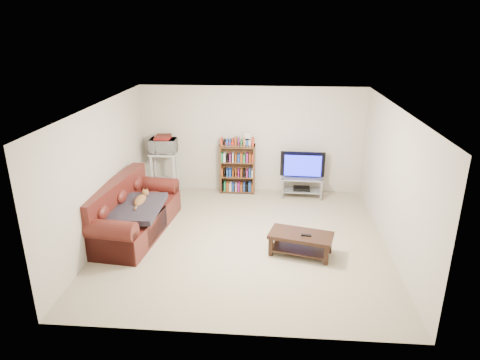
# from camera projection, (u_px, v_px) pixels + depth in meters

# --- Properties ---
(floor) EXTENTS (5.00, 5.00, 0.00)m
(floor) POSITION_uv_depth(u_px,v_px,m) (244.00, 240.00, 7.71)
(floor) COLOR #C5B592
(floor) RESTS_ON ground
(ceiling) EXTENTS (5.00, 5.00, 0.00)m
(ceiling) POSITION_uv_depth(u_px,v_px,m) (244.00, 107.00, 6.88)
(ceiling) COLOR white
(ceiling) RESTS_ON ground
(wall_back) EXTENTS (5.00, 0.00, 5.00)m
(wall_back) POSITION_uv_depth(u_px,v_px,m) (252.00, 140.00, 9.64)
(wall_back) COLOR silver
(wall_back) RESTS_ON ground
(wall_front) EXTENTS (5.00, 0.00, 5.00)m
(wall_front) POSITION_uv_depth(u_px,v_px,m) (229.00, 250.00, 4.96)
(wall_front) COLOR silver
(wall_front) RESTS_ON ground
(wall_left) EXTENTS (0.00, 5.00, 5.00)m
(wall_left) POSITION_uv_depth(u_px,v_px,m) (102.00, 173.00, 7.48)
(wall_left) COLOR silver
(wall_left) RESTS_ON ground
(wall_right) EXTENTS (0.00, 5.00, 5.00)m
(wall_right) POSITION_uv_depth(u_px,v_px,m) (394.00, 181.00, 7.11)
(wall_right) COLOR silver
(wall_right) RESTS_ON ground
(sofa) EXTENTS (1.23, 2.39, 0.98)m
(sofa) POSITION_uv_depth(u_px,v_px,m) (130.00, 215.00, 7.89)
(sofa) COLOR #521A15
(sofa) RESTS_ON floor
(blanket) EXTENTS (0.92, 1.17, 0.19)m
(blanket) POSITION_uv_depth(u_px,v_px,m) (136.00, 208.00, 7.63)
(blanket) COLOR #2B252F
(blanket) RESTS_ON sofa
(cat) EXTENTS (0.32, 0.65, 0.19)m
(cat) POSITION_uv_depth(u_px,v_px,m) (140.00, 201.00, 7.80)
(cat) COLOR brown
(cat) RESTS_ON sofa
(coffee_table) EXTENTS (1.14, 0.76, 0.38)m
(coffee_table) POSITION_uv_depth(u_px,v_px,m) (301.00, 240.00, 7.15)
(coffee_table) COLOR black
(coffee_table) RESTS_ON floor
(remote) EXTENTS (0.17, 0.06, 0.02)m
(remote) POSITION_uv_depth(u_px,v_px,m) (306.00, 235.00, 7.03)
(remote) COLOR black
(remote) RESTS_ON coffee_table
(tv_stand) EXTENTS (0.92, 0.44, 0.45)m
(tv_stand) POSITION_uv_depth(u_px,v_px,m) (302.00, 184.00, 9.53)
(tv_stand) COLOR #999EA3
(tv_stand) RESTS_ON floor
(television) EXTENTS (0.98, 0.17, 0.56)m
(television) POSITION_uv_depth(u_px,v_px,m) (303.00, 165.00, 9.39)
(television) COLOR black
(television) RESTS_ON tv_stand
(dvd_player) EXTENTS (0.37, 0.27, 0.06)m
(dvd_player) POSITION_uv_depth(u_px,v_px,m) (301.00, 189.00, 9.58)
(dvd_player) COLOR black
(dvd_player) RESTS_ON tv_stand
(bookshelf) EXTENTS (0.79, 0.25, 1.15)m
(bookshelf) POSITION_uv_depth(u_px,v_px,m) (237.00, 168.00, 9.67)
(bookshelf) COLOR #4E301B
(bookshelf) RESTS_ON floor
(shelf_clutter) EXTENTS (0.58, 0.18, 0.28)m
(shelf_clutter) POSITION_uv_depth(u_px,v_px,m) (242.00, 140.00, 9.45)
(shelf_clutter) COLOR silver
(shelf_clutter) RESTS_ON bookshelf
(microwave_stand) EXTENTS (0.60, 0.44, 0.94)m
(microwave_stand) POSITION_uv_depth(u_px,v_px,m) (165.00, 167.00, 9.70)
(microwave_stand) COLOR silver
(microwave_stand) RESTS_ON floor
(microwave) EXTENTS (0.59, 0.40, 0.32)m
(microwave) POSITION_uv_depth(u_px,v_px,m) (163.00, 146.00, 9.53)
(microwave) COLOR silver
(microwave) RESTS_ON microwave_stand
(game_boxes) EXTENTS (0.35, 0.31, 0.05)m
(game_boxes) POSITION_uv_depth(u_px,v_px,m) (163.00, 138.00, 9.46)
(game_boxes) COLOR maroon
(game_boxes) RESTS_ON microwave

